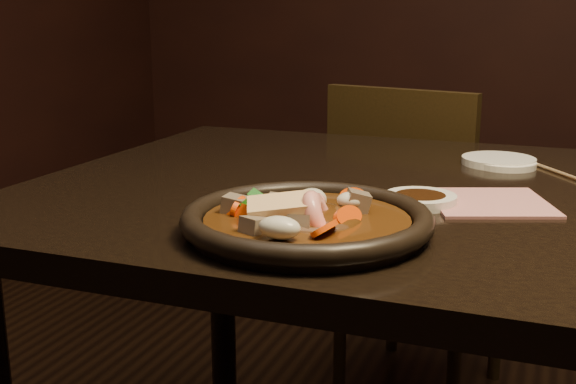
% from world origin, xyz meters
% --- Properties ---
extents(table, '(1.60, 0.90, 0.75)m').
position_xyz_m(table, '(0.00, 0.00, 0.67)').
color(table, black).
rests_on(table, floor).
extents(chair, '(0.48, 0.48, 0.84)m').
position_xyz_m(chair, '(-0.33, 0.69, 0.46)').
color(chair, black).
rests_on(chair, floor).
extents(plate, '(0.31, 0.31, 0.03)m').
position_xyz_m(plate, '(-0.28, -0.27, 0.77)').
color(plate, black).
rests_on(plate, table).
extents(stirfry, '(0.19, 0.22, 0.07)m').
position_xyz_m(stirfry, '(-0.28, -0.28, 0.77)').
color(stirfry, '#3B1F0A').
rests_on(stirfry, plate).
extents(soy_dish, '(0.10, 0.10, 0.01)m').
position_xyz_m(soy_dish, '(-0.18, -0.09, 0.76)').
color(soy_dish, white).
rests_on(soy_dish, table).
extents(saucer_left, '(0.11, 0.11, 0.01)m').
position_xyz_m(saucer_left, '(-0.08, 0.22, 0.76)').
color(saucer_left, white).
rests_on(saucer_left, table).
extents(saucer_right, '(0.13, 0.13, 0.01)m').
position_xyz_m(saucer_right, '(-0.10, 0.24, 0.76)').
color(saucer_right, white).
rests_on(saucer_right, table).
extents(chopsticks, '(0.13, 0.18, 0.01)m').
position_xyz_m(chopsticks, '(0.03, 0.16, 0.75)').
color(chopsticks, tan).
rests_on(chopsticks, table).
extents(napkin, '(0.21, 0.21, 0.00)m').
position_xyz_m(napkin, '(-0.08, -0.05, 0.75)').
color(napkin, '#B36E6E').
rests_on(napkin, table).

